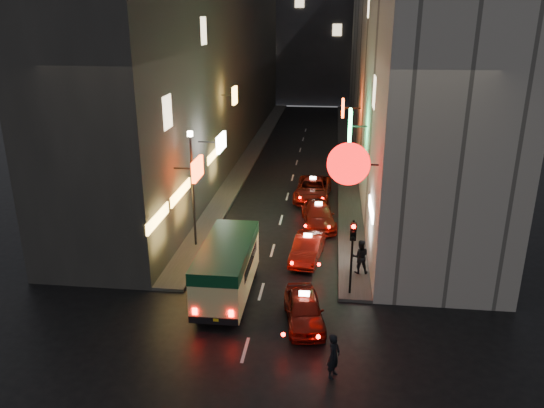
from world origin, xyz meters
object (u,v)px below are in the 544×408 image
at_px(minibus, 227,264).
at_px(taxi_near, 304,307).
at_px(pedestrian_crossing, 334,353).
at_px(lamp_post, 193,182).
at_px(traffic_light, 353,242).

distance_m(minibus, taxi_near, 4.06).
height_order(taxi_near, pedestrian_crossing, pedestrian_crossing).
bearing_deg(lamp_post, taxi_near, -47.49).
relative_size(traffic_light, lamp_post, 0.56).
bearing_deg(pedestrian_crossing, taxi_near, 44.54).
bearing_deg(pedestrian_crossing, minibus, 67.04).
xyz_separation_m(taxi_near, lamp_post, (-6.28, 6.85, 2.99)).
bearing_deg(traffic_light, minibus, -174.74).
relative_size(minibus, pedestrian_crossing, 3.11).
bearing_deg(minibus, pedestrian_crossing, -47.16).
distance_m(pedestrian_crossing, traffic_light, 5.92).
bearing_deg(minibus, lamp_post, 118.74).
relative_size(taxi_near, pedestrian_crossing, 2.57).
height_order(pedestrian_crossing, traffic_light, traffic_light).
distance_m(minibus, pedestrian_crossing, 7.00).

